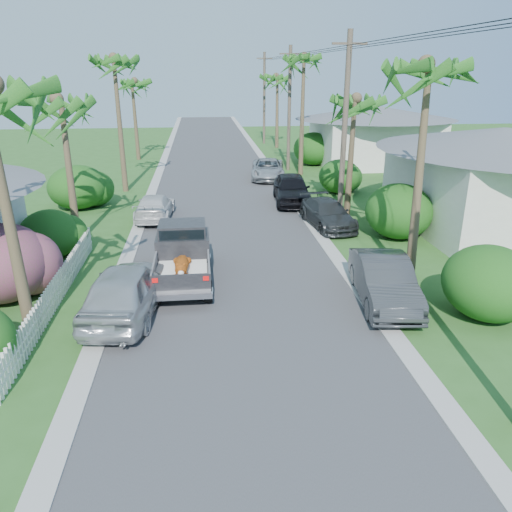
{
  "coord_description": "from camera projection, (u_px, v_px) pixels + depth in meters",
  "views": [
    {
      "loc": [
        -1.11,
        -10.23,
        7.31
      ],
      "look_at": [
        0.62,
        5.48,
        1.4
      ],
      "focal_mm": 35.0,
      "sensor_mm": 36.0,
      "label": 1
    }
  ],
  "objects": [
    {
      "name": "shrub_l_b",
      "position": [
        2.0,
        263.0,
        16.54
      ],
      "size": [
        3.0,
        3.3,
        2.6
      ],
      "primitive_type": "ellipsoid",
      "color": "#BB1A78",
      "rests_on": "ground"
    },
    {
      "name": "palm_l_b",
      "position": [
        60.0,
        100.0,
        20.53
      ],
      "size": [
        4.4,
        4.4,
        7.4
      ],
      "color": "brown",
      "rests_on": "ground"
    },
    {
      "name": "utility_pole_c",
      "position": [
        289.0,
        109.0,
        37.24
      ],
      "size": [
        1.6,
        0.26,
        9.0
      ],
      "color": "brown",
      "rests_on": "ground"
    },
    {
      "name": "pickup_truck",
      "position": [
        183.0,
        252.0,
        18.38
      ],
      "size": [
        1.98,
        5.12,
        2.06
      ],
      "color": "black",
      "rests_on": "ground"
    },
    {
      "name": "palm_l_c",
      "position": [
        114.0,
        59.0,
        29.3
      ],
      "size": [
        4.4,
        4.4,
        9.2
      ],
      "color": "brown",
      "rests_on": "ground"
    },
    {
      "name": "curb_right",
      "position": [
        277.0,
        178.0,
        35.91
      ],
      "size": [
        0.6,
        100.0,
        0.06
      ],
      "primitive_type": "cube",
      "color": "#A5A39E",
      "rests_on": "ground"
    },
    {
      "name": "parked_car_ln",
      "position": [
        126.0,
        290.0,
        15.63
      ],
      "size": [
        2.63,
        5.19,
        1.69
      ],
      "primitive_type": "imported",
      "rotation": [
        0.0,
        0.0,
        3.01
      ],
      "color": "#B5B8BC",
      "rests_on": "ground"
    },
    {
      "name": "shrub_r_d",
      "position": [
        313.0,
        149.0,
        40.5
      ],
      "size": [
        3.2,
        3.52,
        2.6
      ],
      "primitive_type": "ellipsoid",
      "color": "#194915",
      "rests_on": "ground"
    },
    {
      "name": "ground",
      "position": [
        255.0,
        388.0,
        12.2
      ],
      "size": [
        120.0,
        120.0,
        0.0
      ],
      "primitive_type": "plane",
      "color": "#2D5A21",
      "rests_on": "ground"
    },
    {
      "name": "parked_car_rm",
      "position": [
        328.0,
        214.0,
        24.59
      ],
      "size": [
        2.36,
        4.63,
        1.29
      ],
      "primitive_type": "imported",
      "rotation": [
        0.0,
        0.0,
        0.13
      ],
      "color": "#282B2C",
      "rests_on": "ground"
    },
    {
      "name": "parked_car_lf",
      "position": [
        155.0,
        207.0,
        25.92
      ],
      "size": [
        2.0,
        4.42,
        1.25
      ],
      "primitive_type": "imported",
      "rotation": [
        0.0,
        0.0,
        3.09
      ],
      "color": "silver",
      "rests_on": "ground"
    },
    {
      "name": "shrub_l_d",
      "position": [
        78.0,
        187.0,
        27.72
      ],
      "size": [
        3.2,
        3.52,
        2.4
      ],
      "primitive_type": "ellipsoid",
      "color": "#194915",
      "rests_on": "ground"
    },
    {
      "name": "picket_fence",
      "position": [
        58.0,
        289.0,
        16.53
      ],
      "size": [
        0.1,
        11.0,
        1.0
      ],
      "primitive_type": "cube",
      "color": "white",
      "rests_on": "ground"
    },
    {
      "name": "utility_pole_d",
      "position": [
        264.0,
        98.0,
        51.2
      ],
      "size": [
        1.6,
        0.26,
        9.0
      ],
      "color": "brown",
      "rests_on": "ground"
    },
    {
      "name": "shrub_r_c",
      "position": [
        340.0,
        176.0,
        31.23
      ],
      "size": [
        2.6,
        2.86,
        2.1
      ],
      "primitive_type": "ellipsoid",
      "color": "#194915",
      "rests_on": "ground"
    },
    {
      "name": "utility_pole_b",
      "position": [
        344.0,
        132.0,
        23.27
      ],
      "size": [
        1.6,
        0.26,
        9.0
      ],
      "color": "brown",
      "rests_on": "ground"
    },
    {
      "name": "parked_car_rn",
      "position": [
        384.0,
        281.0,
        16.48
      ],
      "size": [
        2.16,
        4.81,
        1.53
      ],
      "primitive_type": "imported",
      "rotation": [
        0.0,
        0.0,
        -0.12
      ],
      "color": "#303335",
      "rests_on": "ground"
    },
    {
      "name": "shrub_l_c",
      "position": [
        50.0,
        234.0,
        20.41
      ],
      "size": [
        2.4,
        2.64,
        2.0
      ],
      "primitive_type": "ellipsoid",
      "color": "#194915",
      "rests_on": "ground"
    },
    {
      "name": "palm_r_a",
      "position": [
        432.0,
        66.0,
        15.84
      ],
      "size": [
        4.4,
        4.4,
        8.7
      ],
      "color": "brown",
      "rests_on": "ground"
    },
    {
      "name": "palm_r_c",
      "position": [
        304.0,
        57.0,
        34.21
      ],
      "size": [
        4.4,
        4.4,
        9.4
      ],
      "color": "brown",
      "rests_on": "ground"
    },
    {
      "name": "parked_car_rf",
      "position": [
        292.0,
        189.0,
        28.89
      ],
      "size": [
        2.35,
        5.04,
        1.67
      ],
      "primitive_type": "imported",
      "rotation": [
        0.0,
        0.0,
        -0.08
      ],
      "color": "black",
      "rests_on": "ground"
    },
    {
      "name": "palm_r_b",
      "position": [
        355.0,
        99.0,
        24.76
      ],
      "size": [
        4.4,
        4.4,
        7.2
      ],
      "color": "brown",
      "rests_on": "ground"
    },
    {
      "name": "road",
      "position": [
        217.0,
        179.0,
        35.48
      ],
      "size": [
        8.0,
        100.0,
        0.02
      ],
      "primitive_type": "cube",
      "color": "#38383A",
      "rests_on": "ground"
    },
    {
      "name": "house_right_near",
      "position": [
        497.0,
        183.0,
        23.93
      ],
      "size": [
        8.0,
        9.0,
        4.8
      ],
      "color": "silver",
      "rests_on": "ground"
    },
    {
      "name": "palm_l_d",
      "position": [
        132.0,
        81.0,
        40.94
      ],
      "size": [
        4.4,
        4.4,
        7.7
      ],
      "color": "brown",
      "rests_on": "ground"
    },
    {
      "name": "shrub_r_b",
      "position": [
        399.0,
        211.0,
        22.81
      ],
      "size": [
        3.0,
        3.3,
        2.5
      ],
      "primitive_type": "ellipsoid",
      "color": "#194915",
      "rests_on": "ground"
    },
    {
      "name": "shrub_r_a",
      "position": [
        490.0,
        283.0,
        15.37
      ],
      "size": [
        2.8,
        3.08,
        2.3
      ],
      "primitive_type": "ellipsoid",
      "color": "#194915",
      "rests_on": "ground"
    },
    {
      "name": "palm_r_d",
      "position": [
        278.0,
        76.0,
        47.75
      ],
      "size": [
        4.4,
        4.4,
        8.0
      ],
      "color": "brown",
      "rests_on": "ground"
    },
    {
      "name": "parked_car_rd",
      "position": [
        268.0,
        169.0,
        35.43
      ],
      "size": [
        2.89,
        5.17,
        1.37
      ],
      "primitive_type": "imported",
      "rotation": [
        0.0,
        0.0,
        -0.13
      ],
      "color": "#A5A8AC",
      "rests_on": "ground"
    },
    {
      "name": "house_right_far",
      "position": [
        374.0,
        138.0,
        40.72
      ],
      "size": [
        9.0,
        8.0,
        4.6
      ],
      "color": "silver",
      "rests_on": "ground"
    },
    {
      "name": "curb_left",
      "position": [
        156.0,
        180.0,
        35.03
      ],
      "size": [
        0.6,
        100.0,
        0.06
      ],
      "primitive_type": "cube",
      "color": "#A5A39E",
      "rests_on": "ground"
    }
  ]
}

